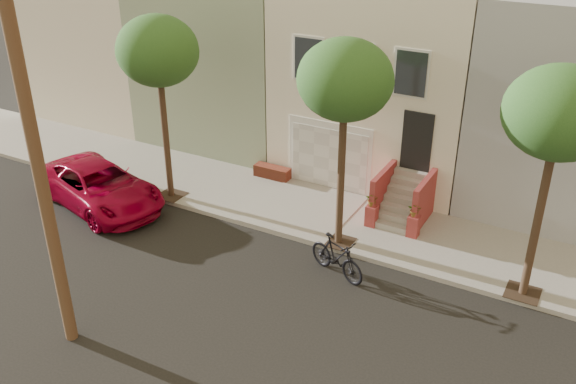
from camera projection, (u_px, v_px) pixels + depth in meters
The scene contains 8 objects.
ground at pixel (243, 304), 16.71m from camera, with size 90.00×90.00×0.00m, color black.
sidewalk at pixel (329, 216), 20.85m from camera, with size 40.00×3.70×0.15m, color gray.
house_row at pixel (398, 69), 23.79m from camera, with size 33.10×11.70×7.00m.
tree_left at pixel (158, 52), 19.74m from camera, with size 2.70×2.57×6.30m.
tree_mid at pixel (345, 81), 16.94m from camera, with size 2.70×2.57×6.30m.
tree_right at pixel (560, 115), 14.57m from camera, with size 2.70×2.57×6.30m.
pickup_truck at pixel (99, 186), 21.36m from camera, with size 2.45×5.31×1.48m, color maroon.
motorcycle at pixel (337, 257), 17.64m from camera, with size 0.57×2.03×1.22m, color black.
Camera 1 is at (7.60, -11.27, 10.24)m, focal length 38.87 mm.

